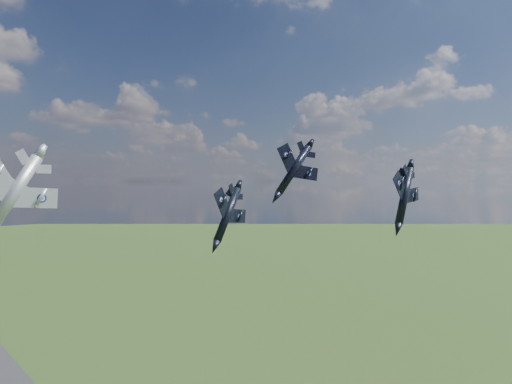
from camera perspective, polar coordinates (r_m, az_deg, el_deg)
jet_lead_navy at (r=76.78m, az=-3.28°, el=-2.58°), size 12.15×14.72×7.13m
jet_right_navy at (r=87.27m, az=16.61°, el=-0.40°), size 11.86×14.95×6.40m
jet_high_navy at (r=98.90m, az=4.35°, el=2.56°), size 14.81×18.01×9.14m
jet_left_silver at (r=63.89m, az=-26.04°, el=-0.32°), size 11.38×15.08×7.86m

